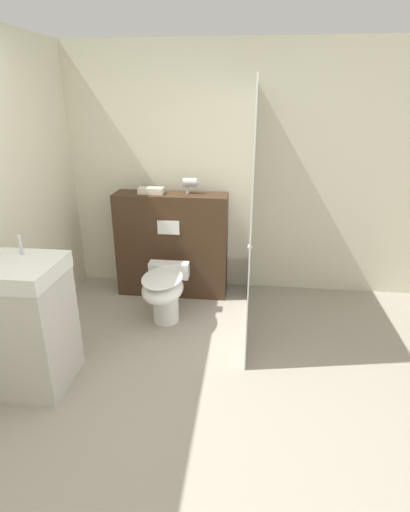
% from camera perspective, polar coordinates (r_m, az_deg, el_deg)
% --- Properties ---
extents(ground_plane, '(12.00, 12.00, 0.00)m').
position_cam_1_polar(ground_plane, '(2.72, -7.52, -25.23)').
color(ground_plane, '#9E9384').
extents(wall_back, '(8.00, 0.06, 2.50)m').
position_cam_1_polar(wall_back, '(4.23, -0.68, 11.80)').
color(wall_back, beige).
rests_on(wall_back, ground_plane).
extents(partition_panel, '(1.15, 0.32, 1.09)m').
position_cam_1_polar(partition_panel, '(4.19, -4.71, 1.60)').
color(partition_panel, '#3D2819').
rests_on(partition_panel, ground_plane).
extents(shower_glass, '(0.04, 1.53, 2.12)m').
position_cam_1_polar(shower_glass, '(3.46, 6.63, 6.17)').
color(shower_glass, silver).
rests_on(shower_glass, ground_plane).
extents(toilet, '(0.38, 0.61, 0.51)m').
position_cam_1_polar(toilet, '(3.69, -5.85, -4.94)').
color(toilet, white).
rests_on(toilet, ground_plane).
extents(sink_vanity, '(0.61, 0.52, 1.10)m').
position_cam_1_polar(sink_vanity, '(3.15, -24.55, -8.88)').
color(sink_vanity, beige).
rests_on(sink_vanity, ground_plane).
extents(hair_drier, '(0.17, 0.08, 0.15)m').
position_cam_1_polar(hair_drier, '(4.01, -2.01, 10.43)').
color(hair_drier, '#B7B7BC').
rests_on(hair_drier, partition_panel).
extents(folded_towel, '(0.25, 0.12, 0.06)m').
position_cam_1_polar(folded_towel, '(4.06, -7.72, 9.24)').
color(folded_towel, beige).
rests_on(folded_towel, partition_panel).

